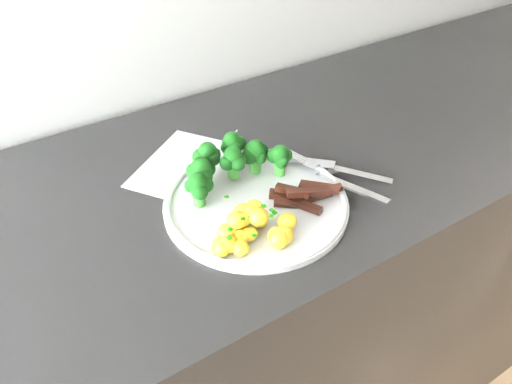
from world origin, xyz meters
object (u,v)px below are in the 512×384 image
Objects in this scene: fork at (337,179)px; knife at (342,172)px; beef_strips at (306,195)px; broccoli at (230,161)px; potatoes at (250,228)px; plate at (256,202)px; counter at (264,320)px; recipe_paper at (219,173)px.

knife is (0.03, 0.02, -0.01)m from fork.
broccoli is at bearing 124.59° from beef_strips.
potatoes is 1.15× the size of beef_strips.
broccoli is (-0.01, 0.07, 0.04)m from plate.
potatoes reaches higher than beef_strips.
beef_strips reaches higher than counter.
counter is at bearing 47.78° from plate.
broccoli is (-0.09, -0.02, 0.51)m from counter.
broccoli reaches higher than fork.
fork is (0.07, 0.01, -0.00)m from beef_strips.
fork reaches higher than counter.
recipe_paper is 2.80× the size of beef_strips.
recipe_paper reaches higher than counter.
recipe_paper is (-0.09, 0.02, 0.45)m from counter.
broccoli is at bearing 155.66° from knife.
fork reaches higher than recipe_paper.
recipe_paper is at bearing 93.71° from plate.
broccoli is at bearing 95.68° from plate.
plate is 0.08m from broccoli.
plate is at bearing 166.65° from fork.
knife is at bearing 13.39° from potatoes.
broccoli is at bearing -89.78° from recipe_paper.
plate is at bearing 176.30° from knife.
potatoes is at bearing -104.63° from recipe_paper.
fork is (0.15, -0.14, 0.02)m from recipe_paper.
potatoes is 0.72× the size of knife.
fork is (0.06, -0.12, 0.47)m from counter.
fork is at bearing -64.23° from counter.
potatoes reaches higher than recipe_paper.
counter is at bearing 132.11° from knife.
recipe_paper is at bearing 75.37° from potatoes.
fork is at bearing -144.89° from knife.
recipe_paper is 2.44× the size of potatoes.
knife is at bearing -33.97° from recipe_paper.
beef_strips is 0.11m from knife.
counter is 0.48m from plate.
recipe_paper is 1.63× the size of fork.
counter is 0.49m from beef_strips.
plate reaches higher than recipe_paper.
potatoes reaches higher than counter.
counter is at bearing 84.62° from beef_strips.
beef_strips reaches higher than fork.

